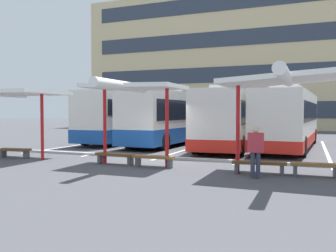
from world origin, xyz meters
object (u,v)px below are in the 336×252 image
object	(u,v)px
coach_bus_0	(127,117)
bench_4	(315,167)
waiting_shelter_2	(287,81)
bench_1	(115,156)
coach_bus_1	(173,118)
bench_0	(15,151)
waiting_passenger_0	(256,148)
coach_bus_3	(289,120)
bench_2	(154,159)
waiting_shelter_1	(132,89)
bench_3	(259,164)
coach_bus_2	(229,119)
waiting_shelter_0	(9,94)

from	to	relation	value
coach_bus_0	bench_4	size ratio (longest dim) A/B	6.60
waiting_shelter_2	bench_4	world-z (taller)	waiting_shelter_2
coach_bus_0	bench_1	world-z (taller)	coach_bus_0
coach_bus_1	bench_0	bearing A→B (deg)	-114.26
waiting_passenger_0	coach_bus_0	bearing A→B (deg)	133.81
bench_1	waiting_shelter_2	distance (m)	7.32
coach_bus_3	waiting_passenger_0	distance (m)	10.56
bench_0	bench_2	xyz separation A→B (m)	(7.12, -0.11, 0.00)
waiting_shelter_1	bench_3	distance (m)	5.63
coach_bus_3	waiting_passenger_0	bearing A→B (deg)	-92.64
coach_bus_2	coach_bus_1	bearing A→B (deg)	169.61
coach_bus_0	waiting_shelter_2	xyz separation A→B (m)	(11.45, -10.38, 1.41)
coach_bus_0	waiting_passenger_0	distance (m)	15.25
coach_bus_1	bench_2	size ratio (longest dim) A/B	6.58
coach_bus_1	bench_1	distance (m)	9.61
coach_bus_0	bench_3	distance (m)	14.73
waiting_shelter_1	coach_bus_0	bearing A→B (deg)	119.00
coach_bus_2	waiting_shelter_2	distance (m)	10.09
coach_bus_2	bench_3	world-z (taller)	coach_bus_2
waiting_shelter_2	waiting_passenger_0	world-z (taller)	waiting_shelter_2
waiting_shelter_0	bench_0	bearing A→B (deg)	90.00
waiting_shelter_1	waiting_shelter_2	bearing A→B (deg)	-2.33
waiting_shelter_2	bench_4	size ratio (longest dim) A/B	3.21
bench_2	waiting_shelter_0	bearing A→B (deg)	-178.64
coach_bus_1	bench_3	distance (m)	11.99
waiting_shelter_2	waiting_passenger_0	xyz separation A→B (m)	(-0.91, -0.61, -2.19)
waiting_shelter_0	bench_0	size ratio (longest dim) A/B	3.25
bench_1	bench_4	xyz separation A→B (m)	(7.63, -0.06, -0.01)
coach_bus_0	bench_4	world-z (taller)	coach_bus_0
waiting_shelter_1	bench_3	bearing A→B (deg)	-0.38
coach_bus_0	bench_3	xyz separation A→B (m)	(10.55, -10.18, -1.44)
coach_bus_2	bench_2	bearing A→B (deg)	-96.89
waiting_shelter_0	bench_2	size ratio (longest dim) A/B	3.09
coach_bus_0	waiting_shelter_2	bearing A→B (deg)	-42.20
coach_bus_2	waiting_shelter_1	world-z (taller)	coach_bus_2
bench_2	waiting_passenger_0	bearing A→B (deg)	-13.11
coach_bus_2	waiting_shelter_1	bearing A→B (deg)	-102.41
coach_bus_0	waiting_shelter_1	world-z (taller)	coach_bus_0
coach_bus_3	bench_4	xyz separation A→B (m)	(1.32, -9.49, -1.37)
waiting_shelter_1	waiting_shelter_2	size ratio (longest dim) A/B	0.83
coach_bus_3	bench_1	distance (m)	11.43
coach_bus_3	bench_0	size ratio (longest dim) A/B	7.40
bench_3	waiting_passenger_0	bearing A→B (deg)	-90.44
coach_bus_2	waiting_shelter_1	xyz separation A→B (m)	(-1.97, -8.97, 1.35)
coach_bus_3	waiting_passenger_0	size ratio (longest dim) A/B	6.78
bench_0	waiting_passenger_0	bearing A→B (deg)	-5.37
bench_0	waiting_shelter_2	world-z (taller)	waiting_shelter_2
coach_bus_2	waiting_passenger_0	xyz separation A→B (m)	(2.95, -9.82, -0.71)
waiting_shelter_1	bench_3	xyz separation A→B (m)	(4.93, -0.03, -2.72)
waiting_shelter_0	bench_0	xyz separation A→B (m)	(0.00, 0.28, -2.63)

